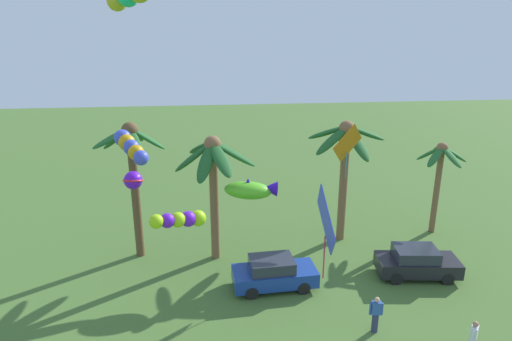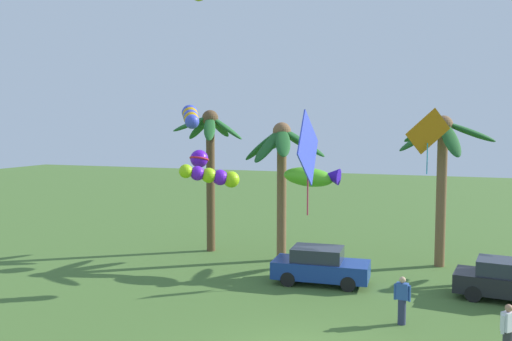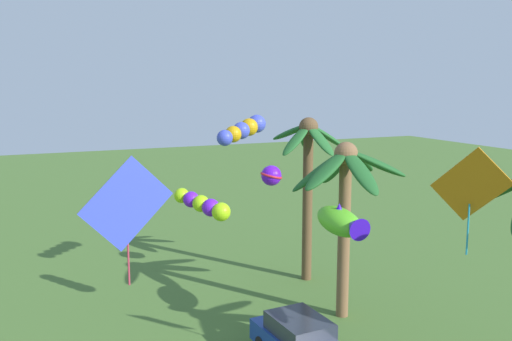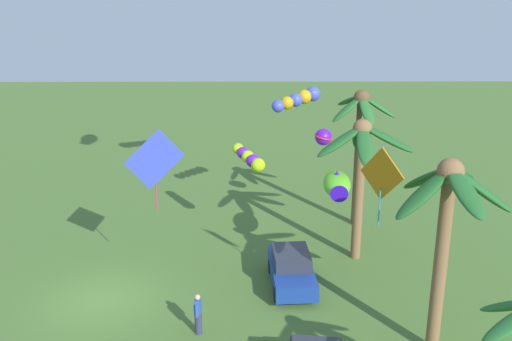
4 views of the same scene
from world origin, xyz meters
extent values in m
cylinder|color=brown|center=(3.37, 12.39, 3.26)|extent=(0.46, 0.46, 6.53)
ellipsoid|color=#1E5623|center=(4.49, 12.50, 6.21)|extent=(2.40, 0.90, 1.13)
ellipsoid|color=#1E5623|center=(3.55, 13.37, 5.96)|extent=(1.05, 2.23, 1.60)
ellipsoid|color=#1E5623|center=(2.48, 13.06, 6.18)|extent=(2.27, 1.93, 1.19)
ellipsoid|color=#1E5623|center=(2.46, 11.96, 6.00)|extent=(2.26, 1.54, 1.54)
ellipsoid|color=#1E5623|center=(3.70, 11.50, 5.90)|extent=(1.34, 2.18, 1.71)
sphere|color=brown|center=(3.37, 12.39, 6.53)|extent=(0.87, 0.87, 0.87)
cylinder|color=brown|center=(9.12, 12.68, 2.60)|extent=(0.34, 0.34, 5.20)
ellipsoid|color=#236028|center=(9.85, 12.59, 4.83)|extent=(1.63, 0.67, 1.08)
ellipsoid|color=#236028|center=(9.33, 13.45, 4.95)|extent=(0.91, 1.74, 0.85)
ellipsoid|color=#236028|center=(8.65, 13.18, 4.76)|extent=(1.38, 1.43, 1.20)
ellipsoid|color=#236028|center=(8.53, 12.25, 4.83)|extent=(1.55, 1.32, 1.09)
ellipsoid|color=#236028|center=(9.31, 11.95, 4.86)|extent=(0.88, 1.68, 1.02)
sphere|color=brown|center=(9.12, 12.68, 5.20)|extent=(0.65, 0.65, 0.65)
cylinder|color=brown|center=(-7.89, 11.69, 3.44)|extent=(0.44, 0.44, 6.87)
ellipsoid|color=#236028|center=(-7.07, 11.80, 6.39)|extent=(1.86, 0.81, 1.38)
ellipsoid|color=#236028|center=(-7.76, 12.54, 6.44)|extent=(0.84, 1.92, 1.29)
ellipsoid|color=#236028|center=(-8.64, 12.03, 6.39)|extent=(1.86, 1.27, 1.39)
ellipsoid|color=#236028|center=(-8.72, 11.24, 6.60)|extent=(2.01, 1.44, 0.99)
ellipsoid|color=#236028|center=(-7.58, 10.93, 6.38)|extent=(1.20, 1.86, 1.40)
sphere|color=brown|center=(-7.89, 11.69, 6.87)|extent=(0.84, 0.84, 0.84)
cylinder|color=brown|center=(-3.85, 11.00, 3.11)|extent=(0.46, 0.46, 6.22)
ellipsoid|color=#1E5623|center=(-2.80, 10.93, 5.70)|extent=(2.29, 0.83, 1.52)
ellipsoid|color=#1E5623|center=(-3.47, 12.06, 5.85)|extent=(1.45, 2.46, 1.25)
ellipsoid|color=#1E5623|center=(-4.43, 11.95, 5.82)|extent=(1.80, 2.37, 1.31)
ellipsoid|color=#1E5623|center=(-4.81, 11.11, 5.57)|extent=(2.17, 0.93, 1.76)
ellipsoid|color=#1E5623|center=(-4.19, 10.08, 5.59)|extent=(1.38, 2.24, 1.73)
ellipsoid|color=#1E5623|center=(-3.50, 9.98, 5.74)|extent=(1.41, 2.39, 1.46)
sphere|color=brown|center=(-3.85, 11.00, 6.22)|extent=(0.87, 0.87, 0.87)
cube|color=black|center=(5.94, 8.01, 0.60)|extent=(4.08, 2.17, 0.70)
cube|color=#282D38|center=(5.79, 8.03, 1.23)|extent=(2.20, 1.74, 0.56)
cylinder|color=black|center=(7.24, 8.63, 0.30)|extent=(0.62, 0.25, 0.60)
cylinder|color=black|center=(7.04, 7.08, 0.30)|extent=(0.62, 0.25, 0.60)
cylinder|color=black|center=(4.84, 8.93, 0.30)|extent=(0.62, 0.25, 0.60)
cylinder|color=black|center=(4.64, 7.38, 0.30)|extent=(0.62, 0.25, 0.60)
cube|color=navy|center=(-1.18, 7.80, 0.60)|extent=(3.99, 1.92, 0.70)
cube|color=#282D38|center=(-1.33, 7.79, 1.23)|extent=(2.11, 1.61, 0.56)
cylinder|color=black|center=(-0.02, 8.65, 0.30)|extent=(0.61, 0.21, 0.60)
cylinder|color=black|center=(0.07, 7.08, 0.30)|extent=(0.61, 0.21, 0.60)
cylinder|color=black|center=(-2.43, 8.51, 0.30)|extent=(0.61, 0.21, 0.60)
cylinder|color=black|center=(-2.35, 6.95, 0.30)|extent=(0.61, 0.21, 0.60)
cube|color=silver|center=(5.33, 2.31, 1.11)|extent=(0.42, 0.44, 0.54)
sphere|color=#A37556|center=(5.33, 2.31, 1.48)|extent=(0.21, 0.21, 0.21)
cylinder|color=silver|center=(5.18, 2.14, 1.06)|extent=(0.09, 0.09, 0.52)
cylinder|color=silver|center=(5.48, 2.48, 1.06)|extent=(0.09, 0.09, 0.52)
cylinder|color=#2D3351|center=(2.35, 4.16, 0.42)|extent=(0.26, 0.26, 0.84)
cube|color=#2D519E|center=(2.35, 4.16, 1.11)|extent=(0.41, 0.28, 0.54)
sphere|color=tan|center=(2.35, 4.16, 1.48)|extent=(0.21, 0.21, 0.21)
cylinder|color=#2D519E|center=(2.12, 4.19, 1.06)|extent=(0.09, 0.09, 0.52)
cylinder|color=#2D519E|center=(2.57, 4.13, 1.06)|extent=(0.09, 0.09, 0.52)
sphere|color=blue|center=(-7.80, 9.19, 7.09)|extent=(0.75, 0.75, 0.75)
sphere|color=#D1960E|center=(-7.55, 8.75, 6.99)|extent=(0.72, 0.72, 0.72)
sphere|color=blue|center=(-7.30, 8.30, 6.88)|extent=(0.69, 0.69, 0.69)
sphere|color=#D1960E|center=(-7.05, 7.85, 6.77)|extent=(0.66, 0.66, 0.66)
sphere|color=blue|center=(-6.80, 7.40, 6.67)|extent=(0.63, 0.63, 0.63)
sphere|color=#5F14DB|center=(-7.61, 9.78, 4.91)|extent=(0.86, 0.86, 0.86)
torus|color=red|center=(-7.61, 9.78, 4.91)|extent=(1.10, 1.10, 0.32)
ellipsoid|color=#55BC22|center=(-2.23, 9.72, 4.21)|extent=(2.45, 1.34, 1.02)
cone|color=#320FBB|center=(-1.19, 9.64, 4.29)|extent=(0.85, 0.79, 0.79)
cone|color=#320FBB|center=(-2.23, 9.72, 4.59)|extent=(0.50, 0.50, 0.47)
cube|color=blue|center=(-0.41, 2.39, 5.84)|extent=(0.37, 2.36, 2.33)
cylinder|color=#B5344A|center=(-0.41, 2.39, 4.50)|extent=(0.05, 0.05, 1.53)
cube|color=#C87211|center=(2.79, 10.36, 6.25)|extent=(1.79, 1.04, 1.98)
cylinder|color=teal|center=(2.79, 10.36, 5.10)|extent=(0.04, 0.04, 1.32)
sphere|color=#9FDC15|center=(-4.58, 6.41, 4.33)|extent=(0.66, 0.66, 0.66)
sphere|color=#6219DA|center=(-4.97, 6.17, 4.42)|extent=(0.64, 0.64, 0.64)
sphere|color=#9FDC15|center=(-5.36, 5.93, 4.52)|extent=(0.61, 0.61, 0.61)
sphere|color=#6219DA|center=(-5.74, 5.69, 4.61)|extent=(0.58, 0.58, 0.58)
sphere|color=#9FDC15|center=(-6.13, 5.45, 4.70)|extent=(0.56, 0.56, 0.56)
sphere|color=gold|center=(-7.64, 9.92, 12.75)|extent=(0.83, 0.83, 0.83)
camera|label=1|loc=(-4.08, -10.25, 11.71)|focal=31.11mm
camera|label=2|loc=(3.66, -13.80, 6.50)|focal=38.21mm
camera|label=3|loc=(13.09, -0.08, 8.80)|focal=38.90mm
camera|label=4|loc=(20.15, 6.14, 11.84)|focal=39.33mm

